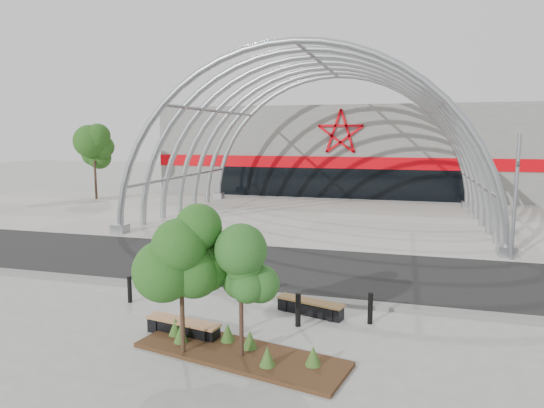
# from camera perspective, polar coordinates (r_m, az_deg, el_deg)

# --- Properties ---
(ground) EXTENTS (140.00, 140.00, 0.00)m
(ground) POSITION_cam_1_polar(r_m,az_deg,el_deg) (17.41, -3.56, -10.35)
(ground) COLOR gray
(ground) RESTS_ON ground
(road) EXTENTS (140.00, 7.00, 0.02)m
(road) POSITION_cam_1_polar(r_m,az_deg,el_deg) (20.60, -0.37, -7.34)
(road) COLOR black
(road) RESTS_ON ground
(forecourt) EXTENTS (60.00, 17.00, 0.04)m
(forecourt) POSITION_cam_1_polar(r_m,az_deg,el_deg) (32.04, 5.47, -1.71)
(forecourt) COLOR #A8A297
(forecourt) RESTS_ON ground
(kerb) EXTENTS (60.00, 0.50, 0.12)m
(kerb) POSITION_cam_1_polar(r_m,az_deg,el_deg) (17.17, -3.83, -10.42)
(kerb) COLOR slate
(kerb) RESTS_ON ground
(arena_building) EXTENTS (34.00, 15.24, 8.00)m
(arena_building) POSITION_cam_1_polar(r_m,az_deg,el_deg) (49.36, 9.17, 6.36)
(arena_building) COLOR slate
(arena_building) RESTS_ON ground
(vault_canopy) EXTENTS (20.80, 15.80, 20.36)m
(vault_canopy) POSITION_cam_1_polar(r_m,az_deg,el_deg) (32.04, 5.47, -1.71)
(vault_canopy) COLOR #959B9F
(vault_canopy) RESTS_ON ground
(planting_bed) EXTENTS (5.73, 2.81, 0.58)m
(planting_bed) POSITION_cam_1_polar(r_m,az_deg,el_deg) (12.83, -4.03, -16.74)
(planting_bed) COLOR #311F13
(planting_bed) RESTS_ON ground
(signal_pole) EXTENTS (0.16, 0.78, 5.57)m
(signal_pole) POSITION_cam_1_polar(r_m,az_deg,el_deg) (23.55, 26.73, 0.93)
(signal_pole) COLOR gray
(signal_pole) RESTS_ON ground
(street_tree_0) EXTENTS (1.57, 1.57, 3.58)m
(street_tree_0) POSITION_cam_1_polar(r_m,az_deg,el_deg) (12.14, -10.69, -6.10)
(street_tree_0) COLOR #312015
(street_tree_0) RESTS_ON ground
(street_tree_1) EXTENTS (1.34, 1.34, 3.17)m
(street_tree_1) POSITION_cam_1_polar(r_m,az_deg,el_deg) (11.83, -3.68, -7.84)
(street_tree_1) COLOR black
(street_tree_1) RESTS_ON ground
(bench_0) EXTENTS (2.28, 0.90, 0.47)m
(bench_0) POSITION_cam_1_polar(r_m,az_deg,el_deg) (14.03, -10.42, -14.20)
(bench_0) COLOR black
(bench_0) RESTS_ON ground
(bench_1) EXTENTS (2.21, 1.07, 0.45)m
(bench_1) POSITION_cam_1_polar(r_m,az_deg,el_deg) (15.38, 4.50, -12.05)
(bench_1) COLOR black
(bench_1) RESTS_ON ground
(bollard_0) EXTENTS (0.14, 0.14, 0.90)m
(bollard_0) POSITION_cam_1_polar(r_m,az_deg,el_deg) (16.96, -16.41, -9.59)
(bollard_0) COLOR black
(bollard_0) RESTS_ON ground
(bollard_1) EXTENTS (0.14, 0.14, 0.87)m
(bollard_1) POSITION_cam_1_polar(r_m,az_deg,el_deg) (17.88, -4.06, -8.39)
(bollard_1) COLOR black
(bollard_1) RESTS_ON ground
(bollard_2) EXTENTS (0.16, 0.16, 0.98)m
(bollard_2) POSITION_cam_1_polar(r_m,az_deg,el_deg) (16.41, -3.81, -9.72)
(bollard_2) COLOR black
(bollard_2) RESTS_ON ground
(bollard_3) EXTENTS (0.16, 0.16, 0.99)m
(bollard_3) POSITION_cam_1_polar(r_m,az_deg,el_deg) (14.40, 3.08, -12.32)
(bollard_3) COLOR black
(bollard_3) RESTS_ON ground
(bollard_4) EXTENTS (0.15, 0.15, 0.94)m
(bollard_4) POSITION_cam_1_polar(r_m,az_deg,el_deg) (14.85, 11.49, -11.94)
(bollard_4) COLOR black
(bollard_4) RESTS_ON ground
(bg_tree_0) EXTENTS (3.00, 3.00, 6.45)m
(bg_tree_0) POSITION_cam_1_polar(r_m,az_deg,el_deg) (43.73, -20.24, 6.57)
(bg_tree_0) COLOR #301F16
(bg_tree_0) RESTS_ON ground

